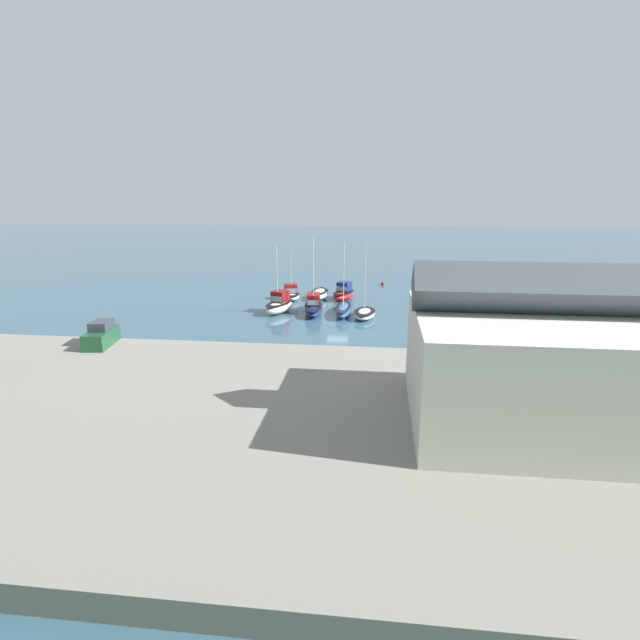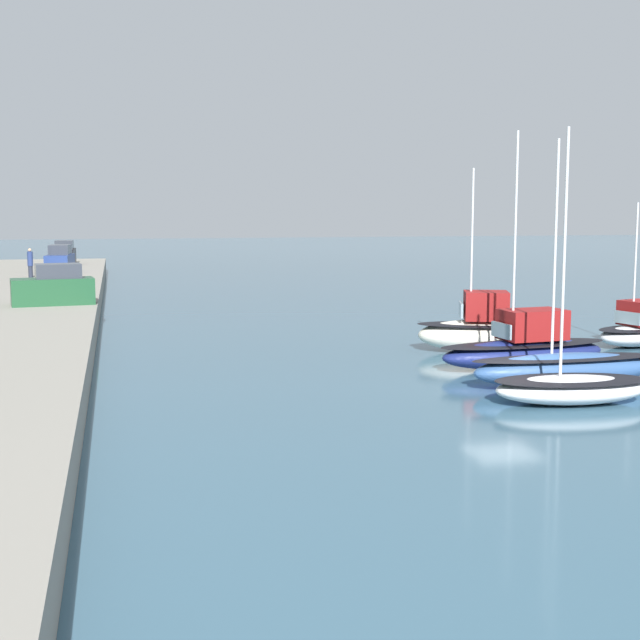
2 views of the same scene
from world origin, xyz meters
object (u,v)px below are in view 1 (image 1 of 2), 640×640
object	(u,v)px
moored_boat_0	(365,313)
moored_boat_5	(320,294)
moored_boat_4	(344,293)
parked_car_0	(101,335)
mooring_buoy_0	(383,284)
pickup_truck_0	(635,359)
mooring_buoy_1	(563,287)
moored_boat_6	(291,294)
moored_boat_3	(279,305)
moored_boat_1	(344,309)
moored_boat_2	(313,307)

from	to	relation	value
moored_boat_0	moored_boat_5	size ratio (longest dim) A/B	1.74
moored_boat_4	parked_car_0	size ratio (longest dim) A/B	1.28
mooring_buoy_0	moored_boat_0	bearing A→B (deg)	84.01
moored_boat_0	moored_boat_4	distance (m)	10.57
moored_boat_5	pickup_truck_0	xyz separation A→B (m)	(-27.67, 28.79, 1.42)
pickup_truck_0	moored_boat_0	bearing A→B (deg)	-123.17
moored_boat_5	pickup_truck_0	bearing A→B (deg)	134.80
moored_boat_0	mooring_buoy_1	distance (m)	36.14
moored_boat_6	mooring_buoy_0	xyz separation A→B (m)	(-12.62, -12.08, -0.45)
parked_car_0	moored_boat_3	bearing A→B (deg)	-130.55
mooring_buoy_0	pickup_truck_0	bearing A→B (deg)	115.36
moored_boat_0	mooring_buoy_0	xyz separation A→B (m)	(-2.22, -21.15, -0.22)
moored_boat_6	mooring_buoy_0	size ratio (longest dim) A/B	10.77
moored_boat_0	moored_boat_1	xyz separation A→B (m)	(2.57, -1.15, 0.15)
moored_boat_2	moored_boat_6	bearing A→B (deg)	-67.92
moored_boat_6	mooring_buoy_1	bearing A→B (deg)	-179.16
moored_boat_0	moored_boat_6	size ratio (longest dim) A/B	1.35
moored_boat_1	parked_car_0	bearing A→B (deg)	42.52
moored_boat_5	parked_car_0	bearing A→B (deg)	60.72
parked_car_0	mooring_buoy_0	bearing A→B (deg)	-130.45
moored_boat_3	pickup_truck_0	xyz separation A→B (m)	(-31.61, 20.05, 1.10)
mooring_buoy_0	mooring_buoy_1	size ratio (longest dim) A/B	0.91
moored_boat_3	moored_boat_6	distance (m)	7.80
moored_boat_1	mooring_buoy_0	world-z (taller)	moored_boat_1
parked_car_0	mooring_buoy_1	xyz separation A→B (m)	(-52.06, -38.71, -1.87)
moored_boat_1	moored_boat_6	size ratio (longest dim) A/B	1.32
moored_boat_5	mooring_buoy_0	size ratio (longest dim) A/B	8.35
moored_boat_0	mooring_buoy_1	xyz separation A→B (m)	(-29.40, -21.01, -0.19)
moored_boat_5	pickup_truck_0	world-z (taller)	pickup_truck_0
pickup_truck_0	mooring_buoy_1	bearing A→B (deg)	176.73
moored_boat_5	moored_boat_6	world-z (taller)	moored_boat_6
moored_boat_0	moored_boat_3	xyz separation A→B (m)	(10.47, -1.26, 0.49)
mooring_buoy_0	mooring_buoy_1	world-z (taller)	mooring_buoy_1
moored_boat_0	moored_boat_6	bearing A→B (deg)	-36.41
moored_boat_5	pickup_truck_0	size ratio (longest dim) A/B	1.03
moored_boat_6	mooring_buoy_0	bearing A→B (deg)	-152.12
moored_boat_1	moored_boat_2	xyz separation A→B (m)	(3.70, -0.26, 0.19)
moored_boat_1	mooring_buoy_0	xyz separation A→B (m)	(-4.79, -19.99, -0.36)
moored_boat_0	moored_boat_4	bearing A→B (deg)	-67.75
moored_boat_4	pickup_truck_0	size ratio (longest dim) A/B	1.14
pickup_truck_0	mooring_buoy_0	bearing A→B (deg)	-146.19
moored_boat_5	mooring_buoy_0	xyz separation A→B (m)	(-8.75, -11.15, -0.38)
moored_boat_3	pickup_truck_0	size ratio (longest dim) A/B	1.63
pickup_truck_0	mooring_buoy_0	world-z (taller)	pickup_truck_0
moored_boat_3	moored_boat_6	world-z (taller)	moored_boat_3
moored_boat_4	moored_boat_6	world-z (taller)	moored_boat_6
parked_car_0	mooring_buoy_0	xyz separation A→B (m)	(-24.88, -38.85, -1.90)
moored_boat_4	moored_boat_5	size ratio (longest dim) A/B	1.10
moored_boat_0	moored_boat_2	bearing A→B (deg)	-8.01
moored_boat_2	mooring_buoy_0	world-z (taller)	moored_boat_2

